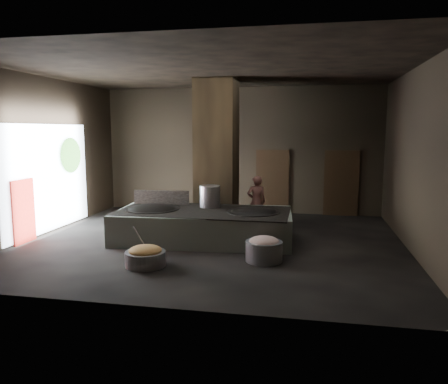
% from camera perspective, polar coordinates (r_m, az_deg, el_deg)
% --- Properties ---
extents(floor, '(10.00, 9.00, 0.10)m').
position_cam_1_polar(floor, '(11.86, -1.47, -6.72)').
color(floor, black).
rests_on(floor, ground).
extents(ceiling, '(10.00, 9.00, 0.10)m').
position_cam_1_polar(ceiling, '(11.57, -1.56, 15.88)').
color(ceiling, black).
rests_on(ceiling, back_wall).
extents(back_wall, '(10.00, 0.10, 4.50)m').
position_cam_1_polar(back_wall, '(15.95, 2.12, 5.45)').
color(back_wall, black).
rests_on(back_wall, ground).
extents(front_wall, '(10.00, 0.10, 4.50)m').
position_cam_1_polar(front_wall, '(7.14, -9.62, 2.12)').
color(front_wall, black).
rests_on(front_wall, ground).
extents(left_wall, '(0.10, 9.00, 4.50)m').
position_cam_1_polar(left_wall, '(13.53, -22.92, 4.36)').
color(left_wall, black).
rests_on(left_wall, ground).
extents(right_wall, '(0.10, 9.00, 4.50)m').
position_cam_1_polar(right_wall, '(11.48, 23.94, 3.75)').
color(right_wall, black).
rests_on(right_wall, ground).
extents(pillar, '(1.20, 1.20, 4.50)m').
position_cam_1_polar(pillar, '(13.41, -0.97, 4.96)').
color(pillar, black).
rests_on(pillar, ground).
extents(hearth_platform, '(4.84, 2.56, 0.82)m').
position_cam_1_polar(hearth_platform, '(11.89, -2.68, -4.41)').
color(hearth_platform, beige).
rests_on(hearth_platform, ground).
extents(platform_cap, '(4.60, 2.21, 0.03)m').
position_cam_1_polar(platform_cap, '(11.80, -2.70, -2.49)').
color(platform_cap, black).
rests_on(platform_cap, hearth_platform).
extents(wok_left, '(1.48, 1.48, 0.41)m').
position_cam_1_polar(wok_left, '(12.20, -9.39, -2.56)').
color(wok_left, black).
rests_on(wok_left, hearth_platform).
extents(wok_left_rim, '(1.51, 1.51, 0.05)m').
position_cam_1_polar(wok_left_rim, '(12.18, -9.39, -2.23)').
color(wok_left_rim, black).
rests_on(wok_left_rim, hearth_platform).
extents(wok_right, '(1.38, 1.38, 0.39)m').
position_cam_1_polar(wok_right, '(11.62, 3.85, -3.00)').
color(wok_right, black).
rests_on(wok_right, hearth_platform).
extents(wok_right_rim, '(1.41, 1.41, 0.05)m').
position_cam_1_polar(wok_right_rim, '(11.61, 3.85, -2.66)').
color(wok_right_rim, black).
rests_on(wok_right_rim, hearth_platform).
extents(stock_pot, '(0.57, 0.57, 0.61)m').
position_cam_1_polar(stock_pot, '(12.27, -1.86, -0.59)').
color(stock_pot, '#ACADB4').
rests_on(stock_pot, hearth_platform).
extents(splash_guard, '(1.64, 0.17, 0.41)m').
position_cam_1_polar(splash_guard, '(12.89, -8.16, -0.70)').
color(splash_guard, black).
rests_on(splash_guard, hearth_platform).
extents(cook, '(0.67, 0.54, 1.60)m').
position_cam_1_polar(cook, '(13.44, 4.25, -1.27)').
color(cook, brown).
rests_on(cook, ground).
extents(veg_basin, '(1.17, 1.17, 0.33)m').
position_cam_1_polar(veg_basin, '(9.90, -10.22, -8.56)').
color(veg_basin, gray).
rests_on(veg_basin, ground).
extents(veg_fill, '(0.73, 0.73, 0.23)m').
position_cam_1_polar(veg_fill, '(9.85, -10.25, -7.53)').
color(veg_fill, '#A5A751').
rests_on(veg_fill, veg_basin).
extents(ladle, '(0.28, 0.26, 0.63)m').
position_cam_1_polar(ladle, '(9.98, -10.77, -6.14)').
color(ladle, '#ACADB4').
rests_on(ladle, veg_basin).
extents(meat_basin, '(0.91, 0.91, 0.46)m').
position_cam_1_polar(meat_basin, '(10.11, 5.24, -7.71)').
color(meat_basin, gray).
rests_on(meat_basin, ground).
extents(meat_fill, '(0.70, 0.70, 0.27)m').
position_cam_1_polar(meat_fill, '(10.06, 5.25, -6.51)').
color(meat_fill, tan).
rests_on(meat_fill, meat_basin).
extents(doorway_near, '(1.18, 0.08, 2.38)m').
position_cam_1_polar(doorway_near, '(15.80, 6.34, 1.20)').
color(doorway_near, black).
rests_on(doorway_near, ground).
extents(doorway_near_glow, '(0.83, 0.04, 1.95)m').
position_cam_1_polar(doorway_near_glow, '(16.05, 5.40, 1.14)').
color(doorway_near_glow, '#8C6647').
rests_on(doorway_near_glow, ground).
extents(doorway_far, '(1.18, 0.08, 2.38)m').
position_cam_1_polar(doorway_far, '(15.78, 15.05, 0.96)').
color(doorway_far, black).
rests_on(doorway_far, ground).
extents(doorway_far_glow, '(0.85, 0.04, 2.00)m').
position_cam_1_polar(doorway_far_glow, '(15.87, 14.04, 0.85)').
color(doorway_far_glow, '#8C6647').
rests_on(doorway_far_glow, ground).
extents(left_opening, '(0.04, 4.20, 3.10)m').
position_cam_1_polar(left_opening, '(13.69, -21.96, 1.71)').
color(left_opening, white).
rests_on(left_opening, ground).
extents(pavilion_sliver, '(0.05, 0.90, 1.70)m').
position_cam_1_polar(pavilion_sliver, '(12.70, -24.71, -2.32)').
color(pavilion_sliver, maroon).
rests_on(pavilion_sliver, ground).
extents(tree_silhouette, '(0.28, 1.10, 1.10)m').
position_cam_1_polar(tree_silhouette, '(14.53, -19.38, 4.55)').
color(tree_silhouette, '#194714').
rests_on(tree_silhouette, left_opening).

